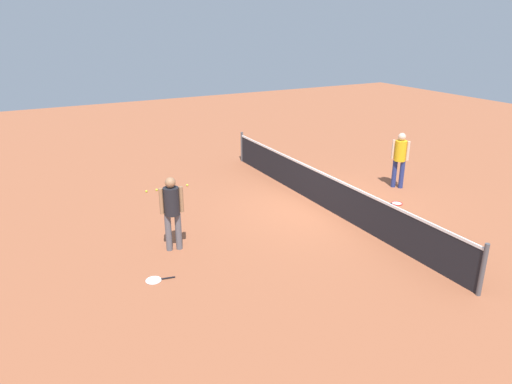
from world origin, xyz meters
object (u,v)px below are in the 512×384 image
object	(u,v)px
player_near_side	(172,208)
tennis_racket_near_player	(155,280)
tennis_racket_far_player	(396,203)
tennis_ball_near_player	(157,190)
tennis_ball_by_net	(175,201)
tennis_ball_midcourt	(146,191)
player_far_side	(400,156)
tennis_ball_baseline	(187,185)

from	to	relation	value
player_near_side	tennis_racket_near_player	world-z (taller)	player_near_side
player_near_side	tennis_racket_far_player	distance (m)	6.45
tennis_ball_near_player	tennis_ball_by_net	size ratio (longest dim) A/B	1.00
tennis_ball_midcourt	tennis_racket_far_player	bearing A→B (deg)	54.77
player_far_side	tennis_ball_near_player	bearing A→B (deg)	-115.32
tennis_ball_near_player	player_near_side	bearing A→B (deg)	-10.91
player_near_side	tennis_ball_near_player	xyz separation A→B (m)	(-3.92, 0.76, -0.98)
player_far_side	tennis_racket_far_player	world-z (taller)	player_far_side
tennis_ball_baseline	tennis_racket_far_player	bearing A→B (deg)	48.39
tennis_racket_far_player	tennis_ball_baseline	size ratio (longest dim) A/B	9.16
player_near_side	tennis_ball_midcourt	world-z (taller)	player_near_side
tennis_racket_near_player	tennis_ball_baseline	xyz separation A→B (m)	(-5.01, 2.50, 0.02)
tennis_racket_near_player	tennis_ball_near_player	distance (m)	5.26
tennis_ball_near_player	tennis_ball_midcourt	xyz separation A→B (m)	(-0.02, -0.31, 0.00)
tennis_ball_midcourt	player_near_side	bearing A→B (deg)	-6.50
player_near_side	tennis_ball_by_net	world-z (taller)	player_near_side
tennis_racket_near_player	tennis_ball_midcourt	world-z (taller)	tennis_ball_midcourt
tennis_racket_near_player	tennis_ball_near_player	bearing A→B (deg)	163.04
player_near_side	player_far_side	distance (m)	7.41
player_far_side	tennis_ball_by_net	distance (m)	6.81
tennis_racket_far_player	tennis_ball_baseline	bearing A→B (deg)	-131.61
tennis_ball_near_player	tennis_ball_by_net	world-z (taller)	same
player_far_side	tennis_ball_near_player	xyz separation A→B (m)	(-3.13, -6.62, -0.98)
tennis_racket_far_player	tennis_ball_midcourt	bearing A→B (deg)	-125.23
tennis_ball_by_net	tennis_ball_baseline	world-z (taller)	same
player_near_side	tennis_racket_far_player	world-z (taller)	player_near_side
player_far_side	tennis_ball_by_net	world-z (taller)	player_far_side
tennis_racket_near_player	tennis_ball_baseline	distance (m)	5.60
player_far_side	tennis_ball_by_net	bearing A→B (deg)	-107.23
tennis_racket_near_player	tennis_racket_far_player	bearing A→B (deg)	96.98
tennis_ball_by_net	tennis_racket_near_player	bearing A→B (deg)	-23.76
player_far_side	player_near_side	bearing A→B (deg)	-83.90
player_near_side	tennis_racket_far_player	xyz separation A→B (m)	(0.24, 6.37, -1.00)
tennis_ball_near_player	tennis_racket_far_player	bearing A→B (deg)	53.48
player_near_side	tennis_racket_far_player	size ratio (longest dim) A/B	2.81
player_near_side	tennis_ball_near_player	world-z (taller)	player_near_side
tennis_ball_near_player	tennis_ball_by_net	xyz separation A→B (m)	(1.13, 0.18, 0.00)
tennis_ball_near_player	tennis_ball_baseline	world-z (taller)	same
player_far_side	tennis_ball_midcourt	world-z (taller)	player_far_side
tennis_racket_far_player	tennis_ball_near_player	world-z (taller)	tennis_ball_near_player
player_near_side	tennis_racket_near_player	distance (m)	1.69
tennis_racket_near_player	tennis_ball_near_player	world-z (taller)	tennis_ball_near_player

